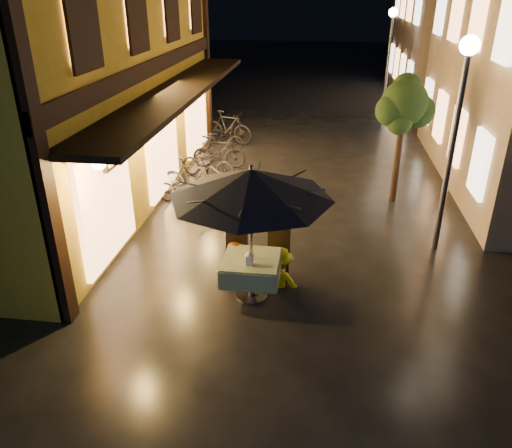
# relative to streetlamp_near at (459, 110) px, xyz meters

# --- Properties ---
(ground) EXTENTS (90.00, 90.00, 0.00)m
(ground) POSITION_rel_streetlamp_near_xyz_m (-3.00, -2.00, -2.92)
(ground) COLOR black
(ground) RESTS_ON ground
(west_building) EXTENTS (5.90, 11.40, 7.40)m
(west_building) POSITION_rel_streetlamp_near_xyz_m (-8.72, 2.00, 0.79)
(west_building) COLOR gold
(west_building) RESTS_ON ground
(east_building_far) EXTENTS (7.30, 10.30, 7.30)m
(east_building_far) POSITION_rel_streetlamp_near_xyz_m (4.49, 16.00, 0.74)
(east_building_far) COLOR tan
(east_building_far) RESTS_ON ground
(street_tree) EXTENTS (1.43, 1.20, 3.15)m
(street_tree) POSITION_rel_streetlamp_near_xyz_m (-0.59, 2.51, -0.50)
(street_tree) COLOR black
(street_tree) RESTS_ON ground
(streetlamp_near) EXTENTS (0.36, 0.36, 4.23)m
(streetlamp_near) POSITION_rel_streetlamp_near_xyz_m (0.00, 0.00, 0.00)
(streetlamp_near) COLOR #59595E
(streetlamp_near) RESTS_ON ground
(streetlamp_far) EXTENTS (0.36, 0.36, 4.23)m
(streetlamp_far) POSITION_rel_streetlamp_near_xyz_m (0.00, 12.00, 0.00)
(streetlamp_far) COLOR #59595E
(streetlamp_far) RESTS_ON ground
(cafe_table) EXTENTS (0.99, 0.99, 0.78)m
(cafe_table) POSITION_rel_streetlamp_near_xyz_m (-3.57, -2.33, -2.33)
(cafe_table) COLOR #59595E
(cafe_table) RESTS_ON ground
(patio_umbrella) EXTENTS (2.72, 2.72, 2.46)m
(patio_umbrella) POSITION_rel_streetlamp_near_xyz_m (-3.57, -2.33, -0.77)
(patio_umbrella) COLOR #59595E
(patio_umbrella) RESTS_ON ground
(cafe_chair_left) EXTENTS (0.42, 0.42, 0.97)m
(cafe_chair_left) POSITION_rel_streetlamp_near_xyz_m (-3.97, -1.59, -2.38)
(cafe_chair_left) COLOR black
(cafe_chair_left) RESTS_ON ground
(cafe_chair_right) EXTENTS (0.42, 0.42, 0.97)m
(cafe_chair_right) POSITION_rel_streetlamp_near_xyz_m (-3.17, -1.59, -2.38)
(cafe_chair_right) COLOR black
(cafe_chair_right) RESTS_ON ground
(table_lantern) EXTENTS (0.16, 0.16, 0.25)m
(table_lantern) POSITION_rel_streetlamp_near_xyz_m (-3.57, -2.53, -2.00)
(table_lantern) COLOR white
(table_lantern) RESTS_ON cafe_table
(person_orange) EXTENTS (0.86, 0.73, 1.54)m
(person_orange) POSITION_rel_streetlamp_near_xyz_m (-3.97, -1.81, -2.15)
(person_orange) COLOR #C65200
(person_orange) RESTS_ON ground
(person_yellow) EXTENTS (0.98, 0.65, 1.41)m
(person_yellow) POSITION_rel_streetlamp_near_xyz_m (-3.12, -1.82, -2.21)
(person_yellow) COLOR yellow
(person_yellow) RESTS_ON ground
(bicycle_0) EXTENTS (1.58, 0.75, 0.80)m
(bicycle_0) POSITION_rel_streetlamp_near_xyz_m (-5.83, 1.63, -2.52)
(bicycle_0) COLOR black
(bicycle_0) RESTS_ON ground
(bicycle_1) EXTENTS (1.93, 0.99, 1.12)m
(bicycle_1) POSITION_rel_streetlamp_near_xyz_m (-5.65, 1.87, -2.36)
(bicycle_1) COLOR black
(bicycle_1) RESTS_ON ground
(bicycle_2) EXTENTS (1.73, 0.93, 0.86)m
(bicycle_2) POSITION_rel_streetlamp_near_xyz_m (-5.67, 3.57, -2.49)
(bicycle_2) COLOR black
(bicycle_2) RESTS_ON ground
(bicycle_3) EXTENTS (1.63, 0.55, 0.97)m
(bicycle_3) POSITION_rel_streetlamp_near_xyz_m (-5.52, 4.44, -2.43)
(bicycle_3) COLOR black
(bicycle_3) RESTS_ON ground
(bicycle_4) EXTENTS (1.66, 0.70, 0.85)m
(bicycle_4) POSITION_rel_streetlamp_near_xyz_m (-5.85, 6.01, -2.49)
(bicycle_4) COLOR black
(bicycle_4) RESTS_ON ground
(bicycle_5) EXTENTS (1.92, 1.14, 1.11)m
(bicycle_5) POSITION_rel_streetlamp_near_xyz_m (-5.73, 7.08, -2.36)
(bicycle_5) COLOR black
(bicycle_5) RESTS_ON ground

